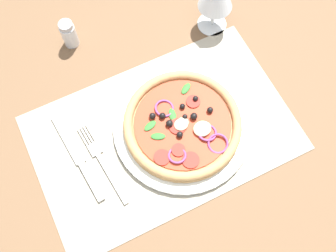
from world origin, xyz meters
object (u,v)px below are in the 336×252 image
pepper_shaker (69,34)px  knife (77,155)px  plate (182,127)px  pizza (183,124)px  fork (101,159)px

pepper_shaker → knife: bearing=-108.6°
plate → pizza: size_ratio=1.18×
fork → knife: size_ratio=0.90×
knife → plate: bearing=-105.4°
pizza → fork: (-16.95, 1.13, -1.89)cm
fork → pepper_shaker: pepper_shaker is taller
knife → pepper_shaker: bearing=-23.8°
pizza → fork: 17.09cm
plate → knife: bearing=169.8°
fork → pepper_shaker: (4.57, 27.44, 2.63)cm
plate → pepper_shaker: bearing=113.5°
pizza → pepper_shaker: bearing=113.4°
knife → pepper_shaker: (8.34, 24.75, 2.60)cm
plate → pepper_shaker: 31.16cm
plate → pizza: bearing=-86.0°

